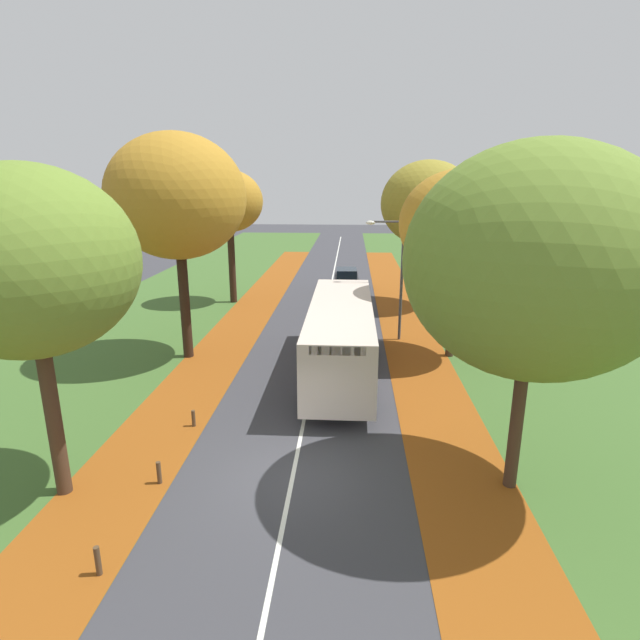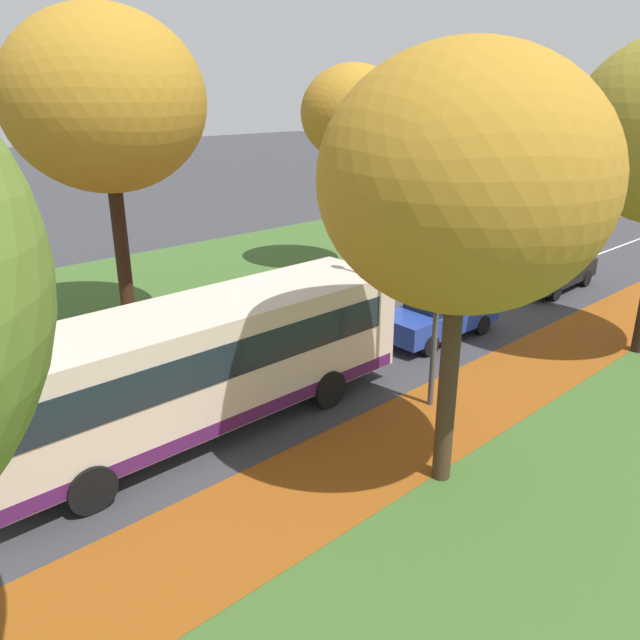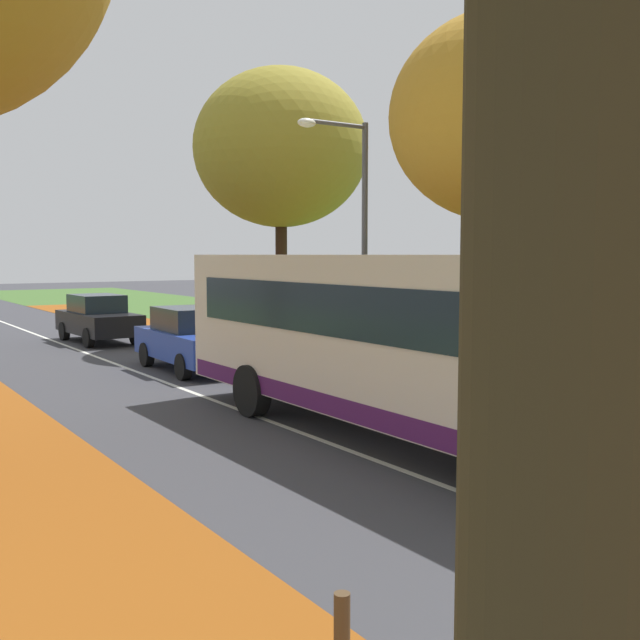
{
  "view_description": "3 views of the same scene",
  "coord_description": "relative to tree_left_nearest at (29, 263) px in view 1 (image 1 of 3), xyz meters",
  "views": [
    {
      "loc": [
        1.49,
        -11.89,
        7.82
      ],
      "look_at": [
        0.21,
        8.57,
        2.05
      ],
      "focal_mm": 28.0,
      "sensor_mm": 36.0,
      "label": 1
    },
    {
      "loc": [
        12.43,
        0.96,
        7.48
      ],
      "look_at": [
        1.17,
        11.29,
        1.79
      ],
      "focal_mm": 35.0,
      "sensor_mm": 36.0,
      "label": 2
    },
    {
      "loc": [
        -6.57,
        -1.53,
        2.98
      ],
      "look_at": [
        1.77,
        10.99,
        1.66
      ],
      "focal_mm": 42.0,
      "sensor_mm": 36.0,
      "label": 3
    }
  ],
  "objects": [
    {
      "name": "tree_right_near",
      "position": [
        11.93,
        11.19,
        -0.02
      ],
      "size": [
        5.12,
        5.12,
        8.3
      ],
      "color": "#422D1E",
      "rests_on": "ground"
    },
    {
      "name": "bollard_second",
      "position": [
        2.33,
        0.51,
        -5.68
      ],
      "size": [
        0.12,
        0.12,
        0.64
      ],
      "primitive_type": "cylinder",
      "color": "#4C3823",
      "rests_on": "ground"
    },
    {
      "name": "bus",
      "position": [
        6.97,
        8.68,
        -4.3
      ],
      "size": [
        2.68,
        10.4,
        2.98
      ],
      "color": "beige",
      "rests_on": "ground"
    },
    {
      "name": "tree_left_near",
      "position": [
        -0.04,
        10.35,
        1.12
      ],
      "size": [
        5.85,
        5.85,
        9.77
      ],
      "color": "black",
      "rests_on": "ground"
    },
    {
      "name": "car_blue_lead",
      "position": [
        7.15,
        17.31,
        -5.19
      ],
      "size": [
        1.87,
        4.24,
        1.62
      ],
      "color": "#233D9E",
      "rests_on": "ground"
    },
    {
      "name": "leaf_litter_left",
      "position": [
        1.24,
        15.05,
        -5.99
      ],
      "size": [
        2.8,
        60.0,
        0.0
      ],
      "primitive_type": "cube",
      "color": "#8C4714",
      "rests_on": "grass_verge_left"
    },
    {
      "name": "ground_plane",
      "position": [
        5.84,
        1.05,
        -6.0
      ],
      "size": [
        160.0,
        160.0,
        0.0
      ],
      "primitive_type": "plane",
      "color": "#38383D"
    },
    {
      "name": "grass_verge_left",
      "position": [
        -3.36,
        21.05,
        -6.0
      ],
      "size": [
        12.0,
        90.0,
        0.01
      ],
      "primitive_type": "cube",
      "color": "#3D6028",
      "rests_on": "ground"
    },
    {
      "name": "streetlamp_right",
      "position": [
        9.51,
        13.51,
        -2.26
      ],
      "size": [
        1.89,
        0.28,
        6.0
      ],
      "color": "#47474C",
      "rests_on": "ground"
    },
    {
      "name": "tree_right_mid",
      "position": [
        11.96,
        20.89,
        0.43
      ],
      "size": [
        5.71,
        5.71,
        9.02
      ],
      "color": "black",
      "rests_on": "ground"
    },
    {
      "name": "tree_left_nearest",
      "position": [
        0.0,
        0.0,
        0.0
      ],
      "size": [
        4.92,
        4.92,
        8.24
      ],
      "color": "#422D1E",
      "rests_on": "ground"
    },
    {
      "name": "car_black_following",
      "position": [
        7.04,
        24.83,
        -5.19
      ],
      "size": [
        1.88,
        4.25,
        1.62
      ],
      "color": "black",
      "rests_on": "ground"
    },
    {
      "name": "bollard_third",
      "position": [
        2.26,
        3.73,
        -5.72
      ],
      "size": [
        0.12,
        0.12,
        0.57
      ],
      "primitive_type": "cylinder",
      "color": "#4C3823",
      "rests_on": "ground"
    },
    {
      "name": "bollard_nearest",
      "position": [
        2.28,
        -2.7,
        -5.67
      ],
      "size": [
        0.12,
        0.12,
        0.67
      ],
      "primitive_type": "cylinder",
      "color": "#4C3823",
      "rests_on": "ground"
    },
    {
      "name": "road_centre_line",
      "position": [
        5.84,
        21.05,
        -6.0
      ],
      "size": [
        0.12,
        80.0,
        0.01
      ],
      "primitive_type": "cube",
      "color": "silver",
      "rests_on": "ground"
    },
    {
      "name": "leaf_litter_right",
      "position": [
        10.44,
        15.05,
        -5.99
      ],
      "size": [
        2.8,
        60.0,
        0.0
      ],
      "primitive_type": "cube",
      "color": "#8C4714",
      "rests_on": "grass_verge_right"
    },
    {
      "name": "grass_verge_right",
      "position": [
        15.04,
        21.05,
        -6.0
      ],
      "size": [
        12.0,
        90.0,
        0.01
      ],
      "primitive_type": "cube",
      "color": "#3D6028",
      "rests_on": "ground"
    },
    {
      "name": "tree_left_mid",
      "position": [
        -0.4,
        20.97,
        0.48
      ],
      "size": [
        4.27,
        4.27,
        8.46
      ],
      "color": "black",
      "rests_on": "ground"
    },
    {
      "name": "tree_right_nearest",
      "position": [
        11.64,
        1.01,
        -0.03
      ],
      "size": [
        6.16,
        6.16,
        8.75
      ],
      "color": "#422D1E",
      "rests_on": "ground"
    }
  ]
}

